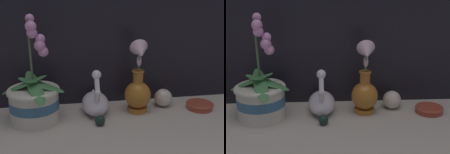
# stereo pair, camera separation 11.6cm
# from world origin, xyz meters

# --- Properties ---
(ground_plane) EXTENTS (2.80, 2.80, 0.00)m
(ground_plane) POSITION_xyz_m (0.00, 0.00, 0.00)
(ground_plane) COLOR #BCB2A3
(orchid_potted_plant) EXTENTS (0.24, 0.25, 0.39)m
(orchid_potted_plant) POSITION_xyz_m (-0.30, 0.11, 0.09)
(orchid_potted_plant) COLOR beige
(orchid_potted_plant) RESTS_ON ground_plane
(swan_figurine) EXTENTS (0.10, 0.20, 0.19)m
(swan_figurine) POSITION_xyz_m (-0.08, 0.15, 0.05)
(swan_figurine) COLOR white
(swan_figurine) RESTS_ON ground_plane
(blue_vase) EXTENTS (0.10, 0.11, 0.29)m
(blue_vase) POSITION_xyz_m (0.09, 0.14, 0.10)
(blue_vase) COLOR #B26B23
(blue_vase) RESTS_ON ground_plane
(glass_sphere) EXTENTS (0.07, 0.07, 0.07)m
(glass_sphere) POSITION_xyz_m (0.21, 0.17, 0.04)
(glass_sphere) COLOR beige
(glass_sphere) RESTS_ON ground_plane
(amber_dish) EXTENTS (0.11, 0.11, 0.03)m
(amber_dish) POSITION_xyz_m (0.35, 0.12, 0.01)
(amber_dish) COLOR #A8422D
(amber_dish) RESTS_ON ground_plane
(glass_bauble) EXTENTS (0.04, 0.04, 0.04)m
(glass_bauble) POSITION_xyz_m (-0.07, 0.04, 0.02)
(glass_bauble) COLOR #142D23
(glass_bauble) RESTS_ON ground_plane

